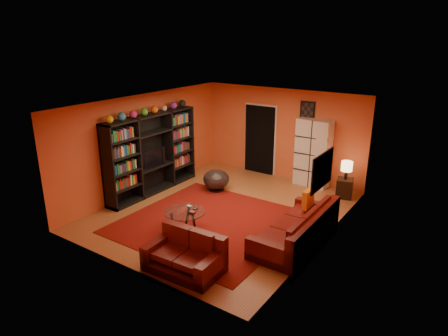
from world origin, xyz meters
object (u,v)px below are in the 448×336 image
Objects in this scene: storage_cabinet at (313,153)px; bowl_chair at (216,179)px; tv at (151,158)px; coffee_table at (185,213)px; loveseat at (187,255)px; sofa at (300,230)px; entertainment_unit at (152,154)px; side_table at (345,188)px; table_lamp at (347,167)px.

bowl_chair is at bearing -134.10° from storage_cabinet.
tv reaches higher than coffee_table.
storage_cabinet is at bearing -4.81° from loveseat.
tv is 4.43m from sofa.
bowl_chair is at bearing 36.29° from entertainment_unit.
tv is at bearing 175.96° from sofa.
entertainment_unit reaches higher than tv.
bowl_chair is at bearing -154.09° from side_table.
sofa and loveseat have the same top height.
tv is 1.71× the size of side_table.
table_lamp is (4.35, 2.57, -0.13)m from tv.
storage_cabinet is 2.65× the size of bowl_chair.
storage_cabinet is 2.76m from bowl_chair.
entertainment_unit is at bearing 148.91° from coffee_table.
tv is 1.80× the size of table_lamp.
entertainment_unit is 5.11m from side_table.
table_lamp is at bearing 29.36° from entertainment_unit.
loveseat is at bearing -104.53° from table_lamp.
storage_cabinet is at bearing -48.65° from tv.
bowl_chair is at bearing 155.43° from sofa.
tv is 5.10m from side_table.
sofa is at bearing -93.67° from tv.
storage_cabinet is 1.11m from table_lamp.
loveseat is 2.81× the size of side_table.
table_lamp is (3.04, 1.48, 0.53)m from bowl_chair.
coffee_table is 2.44m from bowl_chair.
entertainment_unit is at bearing 26.95° from tv.
tv reaches higher than sofa.
coffee_table is at bearing -102.44° from storage_cabinet.
entertainment_unit is 6.32× the size of table_lamp.
side_table is (1.05, -0.33, -0.69)m from storage_cabinet.
coffee_table is 1.79× the size of side_table.
tv reaches higher than table_lamp.
table_lamp is at bearing 90.03° from sofa.
loveseat is at bearing -122.62° from sofa.
storage_cabinet reaches higher than side_table.
side_table is at bearing 90.03° from sofa.
tv is 0.46× the size of storage_cabinet.
loveseat is 5.09m from table_lamp.
loveseat is 0.75× the size of storage_cabinet.
bowl_chair is (-1.77, 3.42, 0.02)m from loveseat.
entertainment_unit is 0.14m from tv.
tv is at bearing -149.39° from table_lamp.
sofa reaches higher than bowl_chair.
side_table is (2.24, 3.78, -0.16)m from coffee_table.
entertainment_unit reaches higher than bowl_chair.
tv reaches higher than side_table.
side_table is (3.04, 1.48, -0.06)m from bowl_chair.
entertainment_unit is at bearing -143.71° from bowl_chair.
entertainment_unit is 2.14× the size of loveseat.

